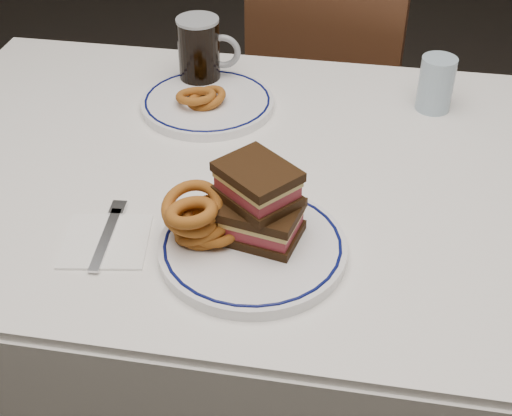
% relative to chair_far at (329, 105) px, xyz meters
% --- Properties ---
extents(dining_table, '(1.27, 0.87, 0.75)m').
position_rel_chair_far_xyz_m(dining_table, '(-0.09, -0.74, 0.18)').
color(dining_table, white).
rests_on(dining_table, floor).
extents(chair_far, '(0.47, 0.47, 0.86)m').
position_rel_chair_far_xyz_m(chair_far, '(0.00, 0.00, 0.00)').
color(chair_far, '#492517').
rests_on(chair_far, floor).
extents(main_plate, '(0.28, 0.28, 0.02)m').
position_rel_chair_far_xyz_m(main_plate, '(-0.04, -0.96, 0.29)').
color(main_plate, white).
rests_on(main_plate, dining_table).
extents(reuben_sandwich, '(0.14, 0.14, 0.11)m').
position_rel_chair_far_xyz_m(reuben_sandwich, '(-0.04, -0.93, 0.36)').
color(reuben_sandwich, black).
rests_on(reuben_sandwich, main_plate).
extents(onion_rings_main, '(0.13, 0.11, 0.10)m').
position_rel_chair_far_xyz_m(onion_rings_main, '(-0.12, -0.96, 0.33)').
color(onion_rings_main, brown).
rests_on(onion_rings_main, main_plate).
extents(ketchup_ramekin, '(0.06, 0.06, 0.03)m').
position_rel_chair_far_xyz_m(ketchup_ramekin, '(-0.09, -0.86, 0.32)').
color(ketchup_ramekin, silver).
rests_on(ketchup_ramekin, main_plate).
extents(beer_mug, '(0.13, 0.08, 0.14)m').
position_rel_chair_far_xyz_m(beer_mug, '(-0.24, -0.46, 0.35)').
color(beer_mug, black).
rests_on(beer_mug, dining_table).
extents(water_glass, '(0.07, 0.07, 0.11)m').
position_rel_chair_far_xyz_m(water_glass, '(0.23, -0.48, 0.33)').
color(water_glass, '#9EB9CC').
rests_on(water_glass, dining_table).
extents(far_plate, '(0.26, 0.26, 0.02)m').
position_rel_chair_far_xyz_m(far_plate, '(-0.21, -0.55, 0.29)').
color(far_plate, white).
rests_on(far_plate, dining_table).
extents(onion_rings_far, '(0.10, 0.09, 0.05)m').
position_rel_chair_far_xyz_m(onion_rings_far, '(-0.21, -0.57, 0.31)').
color(onion_rings_far, brown).
rests_on(onion_rings_far, far_plate).
extents(napkin_fork, '(0.14, 0.17, 0.01)m').
position_rel_chair_far_xyz_m(napkin_fork, '(-0.26, -0.97, 0.28)').
color(napkin_fork, white).
rests_on(napkin_fork, dining_table).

